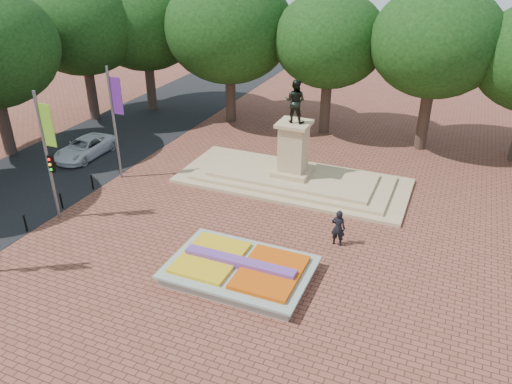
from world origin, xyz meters
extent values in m
plane|color=brown|center=(0.00, 0.00, 0.00)|extent=(90.00, 90.00, 0.00)
cube|color=black|center=(-15.00, 5.00, 0.01)|extent=(9.00, 90.00, 0.02)
cube|color=gray|center=(1.00, -2.00, 0.23)|extent=(6.00, 4.00, 0.45)
cube|color=#A0AC9C|center=(1.00, -2.00, 0.50)|extent=(6.30, 4.30, 0.12)
cube|color=orange|center=(2.45, -2.00, 0.63)|extent=(2.60, 3.40, 0.22)
cube|color=yellow|center=(-0.45, -2.00, 0.62)|extent=(2.60, 3.40, 0.18)
cube|color=#513085|center=(1.00, -2.00, 0.72)|extent=(5.20, 0.55, 0.38)
cube|color=tan|center=(0.00, 8.00, 0.10)|extent=(14.00, 6.00, 0.20)
cube|color=tan|center=(0.00, 8.00, 0.30)|extent=(12.00, 5.00, 0.20)
cube|color=tan|center=(0.00, 8.00, 0.50)|extent=(10.00, 4.00, 0.20)
cube|color=tan|center=(0.00, 8.00, 0.75)|extent=(2.20, 2.20, 0.30)
cube|color=tan|center=(0.00, 8.00, 2.30)|extent=(1.50, 1.50, 2.80)
cube|color=tan|center=(0.00, 8.00, 3.80)|extent=(1.90, 1.90, 0.20)
imported|color=black|center=(0.00, 8.00, 5.15)|extent=(1.22, 0.95, 2.50)
cylinder|color=#36241D|center=(-16.00, 18.00, 2.00)|extent=(0.80, 0.80, 4.00)
ellipsoid|color=black|center=(-16.00, 18.00, 6.69)|extent=(8.80, 8.80, 7.48)
cylinder|color=#36241D|center=(-8.00, 18.00, 2.00)|extent=(0.80, 0.80, 4.00)
ellipsoid|color=black|center=(-8.00, 18.00, 6.69)|extent=(8.80, 8.80, 7.48)
cylinder|color=#36241D|center=(-1.00, 18.00, 2.00)|extent=(0.80, 0.80, 4.00)
ellipsoid|color=black|center=(-1.00, 18.00, 6.69)|extent=(8.80, 8.80, 7.48)
cylinder|color=#36241D|center=(6.00, 18.00, 2.00)|extent=(0.80, 0.80, 4.00)
ellipsoid|color=black|center=(6.00, 18.00, 6.69)|extent=(8.80, 8.80, 7.48)
cylinder|color=#36241D|center=(-19.50, 5.00, 1.92)|extent=(0.80, 0.80, 3.84)
cylinder|color=#36241D|center=(-19.50, 13.00, 1.92)|extent=(0.80, 0.80, 3.84)
ellipsoid|color=black|center=(-19.50, 13.00, 6.41)|extent=(8.40, 8.40, 7.14)
cylinder|color=slate|center=(-10.20, -1.00, 3.50)|extent=(0.16, 0.16, 7.00)
cube|color=#75B524|center=(-9.75, -1.00, 5.30)|extent=(0.70, 0.04, 2.20)
cylinder|color=slate|center=(-10.20, 4.50, 3.50)|extent=(0.16, 0.16, 7.00)
cube|color=#612189|center=(-9.75, 4.50, 5.30)|extent=(0.70, 0.04, 2.20)
cube|color=black|center=(-10.00, -1.00, 3.20)|extent=(0.28, 0.18, 0.90)
cylinder|color=black|center=(-10.70, -2.80, 0.45)|extent=(0.10, 0.10, 0.90)
sphere|color=black|center=(-10.70, -2.80, 0.92)|extent=(0.12, 0.12, 0.12)
cylinder|color=black|center=(-10.70, -0.20, 0.45)|extent=(0.10, 0.10, 0.90)
sphere|color=black|center=(-10.70, -0.20, 0.92)|extent=(0.12, 0.12, 0.12)
cylinder|color=black|center=(-10.70, 2.40, 0.45)|extent=(0.10, 0.10, 0.90)
sphere|color=black|center=(-10.70, 2.40, 0.92)|extent=(0.12, 0.12, 0.12)
cylinder|color=black|center=(-10.70, 5.00, 0.45)|extent=(0.10, 0.10, 0.90)
sphere|color=black|center=(-10.70, 5.00, 0.92)|extent=(0.12, 0.12, 0.12)
imported|color=silver|center=(-14.45, 6.24, 0.66)|extent=(2.27, 4.79, 1.32)
imported|color=black|center=(4.34, 2.23, 0.95)|extent=(0.70, 0.46, 1.91)
camera|label=1|loc=(8.72, -18.42, 13.57)|focal=35.00mm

